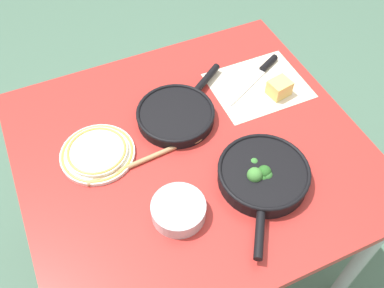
{
  "coord_description": "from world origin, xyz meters",
  "views": [
    {
      "loc": [
        0.33,
        0.73,
        1.78
      ],
      "look_at": [
        0.0,
        0.0,
        0.76
      ],
      "focal_mm": 40.0,
      "sensor_mm": 36.0,
      "label": 1
    }
  ],
  "objects_px": {
    "skillet_broccoli": "(263,175)",
    "grater_knife": "(259,73)",
    "wooden_spoon": "(161,153)",
    "prep_bowl_steel": "(179,210)",
    "cheese_block": "(279,88)",
    "dinner_plate_stack": "(97,152)",
    "skillet_eggs": "(177,114)"
  },
  "relations": [
    {
      "from": "skillet_broccoli",
      "to": "grater_knife",
      "type": "height_order",
      "value": "skillet_broccoli"
    },
    {
      "from": "skillet_eggs",
      "to": "cheese_block",
      "type": "height_order",
      "value": "cheese_block"
    },
    {
      "from": "wooden_spoon",
      "to": "dinner_plate_stack",
      "type": "relative_size",
      "value": 1.69
    },
    {
      "from": "dinner_plate_stack",
      "to": "skillet_broccoli",
      "type": "bearing_deg",
      "value": 144.96
    },
    {
      "from": "wooden_spoon",
      "to": "grater_knife",
      "type": "height_order",
      "value": "grater_knife"
    },
    {
      "from": "cheese_block",
      "to": "skillet_broccoli",
      "type": "bearing_deg",
      "value": 51.29
    },
    {
      "from": "wooden_spoon",
      "to": "prep_bowl_steel",
      "type": "bearing_deg",
      "value": -103.02
    },
    {
      "from": "prep_bowl_steel",
      "to": "dinner_plate_stack",
      "type": "bearing_deg",
      "value": -63.39
    },
    {
      "from": "cheese_block",
      "to": "prep_bowl_steel",
      "type": "distance_m",
      "value": 0.57
    },
    {
      "from": "wooden_spoon",
      "to": "cheese_block",
      "type": "distance_m",
      "value": 0.47
    },
    {
      "from": "wooden_spoon",
      "to": "dinner_plate_stack",
      "type": "xyz_separation_m",
      "value": [
        0.18,
        -0.08,
        0.01
      ]
    },
    {
      "from": "skillet_broccoli",
      "to": "skillet_eggs",
      "type": "bearing_deg",
      "value": -124.85
    },
    {
      "from": "skillet_eggs",
      "to": "wooden_spoon",
      "type": "height_order",
      "value": "skillet_eggs"
    },
    {
      "from": "skillet_eggs",
      "to": "wooden_spoon",
      "type": "bearing_deg",
      "value": -166.31
    },
    {
      "from": "skillet_broccoli",
      "to": "prep_bowl_steel",
      "type": "relative_size",
      "value": 2.39
    },
    {
      "from": "cheese_block",
      "to": "dinner_plate_stack",
      "type": "bearing_deg",
      "value": -0.11
    },
    {
      "from": "skillet_broccoli",
      "to": "skillet_eggs",
      "type": "relative_size",
      "value": 1.01
    },
    {
      "from": "skillet_eggs",
      "to": "dinner_plate_stack",
      "type": "height_order",
      "value": "skillet_eggs"
    },
    {
      "from": "cheese_block",
      "to": "prep_bowl_steel",
      "type": "relative_size",
      "value": 0.53
    },
    {
      "from": "wooden_spoon",
      "to": "prep_bowl_steel",
      "type": "relative_size",
      "value": 2.56
    },
    {
      "from": "prep_bowl_steel",
      "to": "wooden_spoon",
      "type": "bearing_deg",
      "value": -98.65
    },
    {
      "from": "grater_knife",
      "to": "dinner_plate_stack",
      "type": "relative_size",
      "value": 1.2
    },
    {
      "from": "prep_bowl_steel",
      "to": "skillet_eggs",
      "type": "bearing_deg",
      "value": -112.34
    },
    {
      "from": "prep_bowl_steel",
      "to": "grater_knife",
      "type": "bearing_deg",
      "value": -140.45
    },
    {
      "from": "skillet_eggs",
      "to": "dinner_plate_stack",
      "type": "bearing_deg",
      "value": 153.11
    },
    {
      "from": "skillet_broccoli",
      "to": "dinner_plate_stack",
      "type": "distance_m",
      "value": 0.5
    },
    {
      "from": "wooden_spoon",
      "to": "cheese_block",
      "type": "height_order",
      "value": "cheese_block"
    },
    {
      "from": "cheese_block",
      "to": "prep_bowl_steel",
      "type": "bearing_deg",
      "value": 30.21
    },
    {
      "from": "dinner_plate_stack",
      "to": "wooden_spoon",
      "type": "bearing_deg",
      "value": 156.59
    },
    {
      "from": "skillet_broccoli",
      "to": "dinner_plate_stack",
      "type": "relative_size",
      "value": 1.58
    },
    {
      "from": "dinner_plate_stack",
      "to": "prep_bowl_steel",
      "type": "relative_size",
      "value": 1.51
    },
    {
      "from": "wooden_spoon",
      "to": "prep_bowl_steel",
      "type": "xyz_separation_m",
      "value": [
        0.03,
        0.21,
        0.02
      ]
    }
  ]
}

